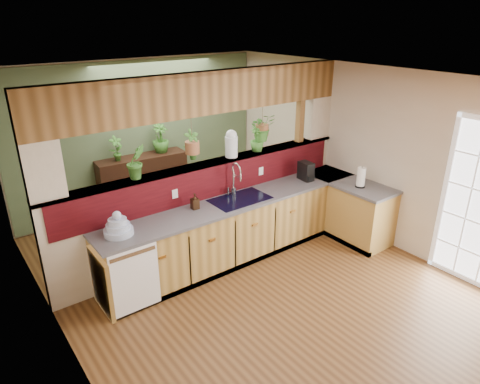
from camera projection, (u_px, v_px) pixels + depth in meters
ground at (270, 294)px, 5.39m from camera, size 4.60×7.00×0.01m
ceiling at (277, 84)px, 4.39m from camera, size 4.60×7.00×0.01m
wall_back at (142, 135)px, 7.47m from camera, size 4.60×0.02×2.60m
wall_left at (68, 265)px, 3.62m from camera, size 0.02×7.00×2.60m
wall_right at (394, 161)px, 6.16m from camera, size 0.02×7.00×2.60m
pass_through_partition at (211, 175)px, 5.94m from camera, size 4.60×0.21×2.60m
pass_through_ledge at (209, 163)px, 5.86m from camera, size 4.60×0.21×0.04m
header_beam at (207, 93)px, 5.49m from camera, size 4.60×0.15×0.55m
sage_backwall at (143, 135)px, 7.46m from camera, size 4.55×0.02×2.55m
countertop at (276, 220)px, 6.32m from camera, size 4.14×1.52×0.90m
dishwasher at (135, 280)px, 4.89m from camera, size 0.58×0.03×0.82m
navy_sink at (240, 204)px, 5.93m from camera, size 0.82×0.50×0.18m
framed_print at (102, 284)px, 2.95m from camera, size 0.04×0.35×0.45m
faucet at (235, 178)px, 5.93m from camera, size 0.21×0.21×0.49m
dish_stack at (118, 227)px, 4.92m from camera, size 0.34×0.34×0.30m
soap_dispenser at (195, 201)px, 5.57m from camera, size 0.10×0.10×0.21m
coffee_maker at (306, 172)px, 6.54m from camera, size 0.15×0.25×0.28m
paper_towel at (361, 178)px, 6.27m from camera, size 0.15×0.15×0.32m
glass_jar at (231, 143)px, 5.99m from camera, size 0.18×0.18×0.39m
ledge_plant_left at (136, 162)px, 5.19m from camera, size 0.24×0.20×0.44m
ledge_plant_right at (257, 139)px, 6.25m from camera, size 0.26×0.26×0.38m
hanging_plant_a at (192, 135)px, 5.55m from camera, size 0.22×0.19×0.53m
hanging_plant_b at (262, 115)px, 6.17m from camera, size 0.44×0.41×0.52m
shelving_console at (144, 184)px, 7.51m from camera, size 1.56×0.52×1.02m
shelf_plant_a at (116, 148)px, 7.00m from camera, size 0.24×0.18×0.43m
shelf_plant_b at (160, 138)px, 7.43m from camera, size 0.35×0.35×0.51m
floor_plant at (218, 200)px, 7.13m from camera, size 0.74×0.65×0.80m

